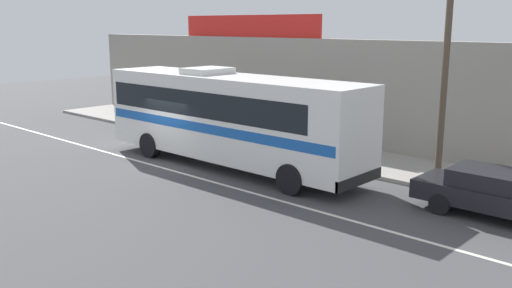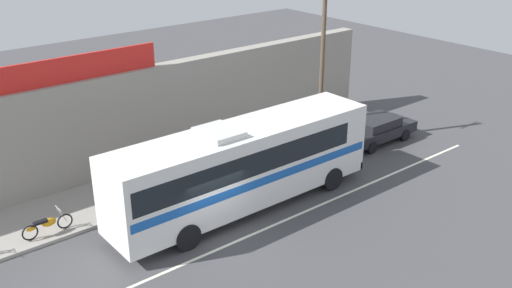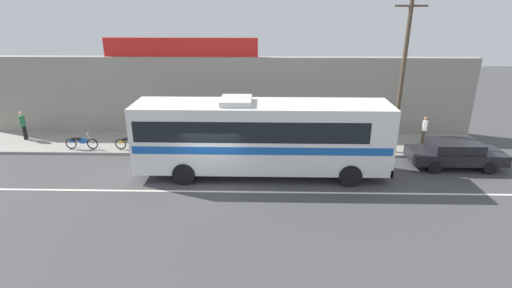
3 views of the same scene
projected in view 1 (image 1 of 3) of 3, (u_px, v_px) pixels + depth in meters
ground_plane at (171, 162)px, 22.15m from camera, size 70.00×70.00×0.00m
sidewalk_slab at (258, 141)px, 25.87m from camera, size 30.00×3.60×0.14m
storefront_facade at (288, 88)px, 26.91m from camera, size 30.00×0.70×4.80m
storefront_billboard at (248, 26)px, 28.05m from camera, size 9.21×0.12×1.10m
road_center_stripe at (155, 166)px, 21.57m from camera, size 30.00×0.14×0.01m
intercity_bus at (228, 114)px, 21.06m from camera, size 11.83×2.64×3.78m
parked_car at (497, 193)px, 15.67m from camera, size 4.57×1.88×1.37m
utility_pole at (446, 58)px, 17.80m from camera, size 1.60×0.22×8.18m
motorcycle_orange at (170, 121)px, 28.17m from camera, size 1.96×0.56×0.94m
motorcycle_blue at (217, 130)px, 25.95m from camera, size 1.85×0.56×0.94m
motorcycle_green at (137, 115)px, 30.06m from camera, size 1.83×0.56×0.94m
pedestrian_far_right at (297, 128)px, 23.29m from camera, size 0.30×0.48×1.74m
pedestrian_far_left at (118, 96)px, 33.75m from camera, size 0.30×0.48×1.71m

